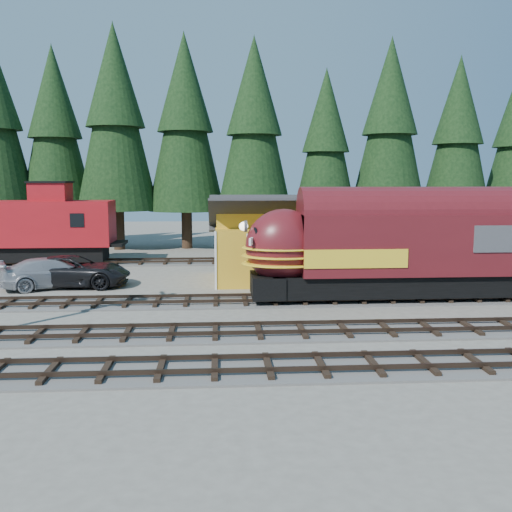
{
  "coord_description": "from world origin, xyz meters",
  "views": [
    {
      "loc": [
        -5.85,
        -24.95,
        6.42
      ],
      "look_at": [
        -3.91,
        4.0,
        2.43
      ],
      "focal_mm": 40.0,
      "sensor_mm": 36.0,
      "label": 1
    }
  ],
  "objects": [
    {
      "name": "locomotive",
      "position": [
        3.36,
        4.0,
        2.63
      ],
      "size": [
        16.61,
        3.3,
        4.52
      ],
      "color": "black",
      "rests_on": "ground"
    },
    {
      "name": "conifer_backdrop",
      "position": [
        0.93,
        25.32,
        10.41
      ],
      "size": [
        80.48,
        23.6,
        17.46
      ],
      "color": "black",
      "rests_on": "ground"
    },
    {
      "name": "pickup_truck_b",
      "position": [
        -15.48,
        8.79,
        0.88
      ],
      "size": [
        6.57,
        4.74,
        1.77
      ],
      "primitive_type": "imported",
      "rotation": [
        0.0,
        0.0,
        1.99
      ],
      "color": "#A3A5AB",
      "rests_on": "ground"
    },
    {
      "name": "track_spur",
      "position": [
        -10.0,
        18.0,
        0.06
      ],
      "size": [
        32.0,
        3.2,
        0.33
      ],
      "color": "#4C4947",
      "rests_on": "ground"
    },
    {
      "name": "depot",
      "position": [
        -0.0,
        10.5,
        2.96
      ],
      "size": [
        12.8,
        7.0,
        5.3
      ],
      "color": "gold",
      "rests_on": "ground"
    },
    {
      "name": "pickup_truck_a",
      "position": [
        -14.46,
        9.02,
        0.92
      ],
      "size": [
        6.71,
        3.2,
        1.85
      ],
      "primitive_type": "imported",
      "rotation": [
        0.0,
        0.0,
        1.55
      ],
      "color": "black",
      "rests_on": "ground"
    },
    {
      "name": "caboose",
      "position": [
        -19.13,
        18.0,
        2.81
      ],
      "size": [
        11.0,
        3.19,
        5.72
      ],
      "color": "black",
      "rests_on": "ground"
    },
    {
      "name": "ground",
      "position": [
        0.0,
        0.0,
        0.0
      ],
      "size": [
        120.0,
        120.0,
        0.0
      ],
      "primitive_type": "plane",
      "color": "#6B665B",
      "rests_on": "ground"
    }
  ]
}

